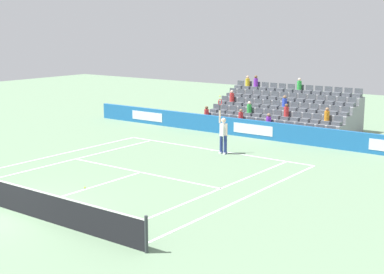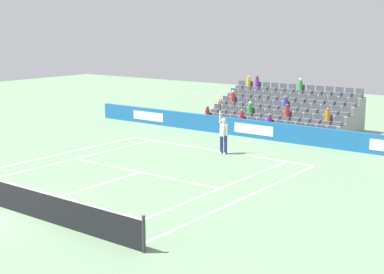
# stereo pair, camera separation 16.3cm
# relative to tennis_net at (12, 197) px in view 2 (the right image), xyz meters

# --- Properties ---
(ground_plane) EXTENTS (80.00, 80.00, 0.00)m
(ground_plane) POSITION_rel_tennis_net_xyz_m (0.00, 0.00, -0.49)
(ground_plane) COLOR gray
(line_baseline) EXTENTS (10.97, 0.10, 0.01)m
(line_baseline) POSITION_rel_tennis_net_xyz_m (0.00, -11.89, -0.49)
(line_baseline) COLOR white
(line_baseline) RESTS_ON ground
(line_service) EXTENTS (8.23, 0.10, 0.01)m
(line_service) POSITION_rel_tennis_net_xyz_m (0.00, -6.40, -0.49)
(line_service) COLOR white
(line_service) RESTS_ON ground
(line_centre_service) EXTENTS (0.10, 6.40, 0.01)m
(line_centre_service) POSITION_rel_tennis_net_xyz_m (0.00, -3.20, -0.49)
(line_centre_service) COLOR white
(line_centre_service) RESTS_ON ground
(line_singles_sideline_left) EXTENTS (0.10, 11.89, 0.01)m
(line_singles_sideline_left) POSITION_rel_tennis_net_xyz_m (4.12, -5.95, -0.49)
(line_singles_sideline_left) COLOR white
(line_singles_sideline_left) RESTS_ON ground
(line_singles_sideline_right) EXTENTS (0.10, 11.89, 0.01)m
(line_singles_sideline_right) POSITION_rel_tennis_net_xyz_m (-4.12, -5.95, -0.49)
(line_singles_sideline_right) COLOR white
(line_singles_sideline_right) RESTS_ON ground
(line_doubles_sideline_left) EXTENTS (0.10, 11.89, 0.01)m
(line_doubles_sideline_left) POSITION_rel_tennis_net_xyz_m (5.49, -5.95, -0.49)
(line_doubles_sideline_left) COLOR white
(line_doubles_sideline_left) RESTS_ON ground
(line_doubles_sideline_right) EXTENTS (0.10, 11.89, 0.01)m
(line_doubles_sideline_right) POSITION_rel_tennis_net_xyz_m (-5.49, -5.95, -0.49)
(line_doubles_sideline_right) COLOR white
(line_doubles_sideline_right) RESTS_ON ground
(line_centre_mark) EXTENTS (0.10, 0.20, 0.01)m
(line_centre_mark) POSITION_rel_tennis_net_xyz_m (0.00, -11.79, -0.49)
(line_centre_mark) COLOR white
(line_centre_mark) RESTS_ON ground
(sponsor_barrier) EXTENTS (23.48, 0.22, 0.99)m
(sponsor_barrier) POSITION_rel_tennis_net_xyz_m (0.00, -15.86, 0.00)
(sponsor_barrier) COLOR #1E66AD
(sponsor_barrier) RESTS_ON ground
(tennis_net) EXTENTS (11.97, 0.10, 1.07)m
(tennis_net) POSITION_rel_tennis_net_xyz_m (0.00, 0.00, 0.00)
(tennis_net) COLOR #33383D
(tennis_net) RESTS_ON ground
(tennis_player) EXTENTS (0.53, 0.36, 2.85)m
(tennis_player) POSITION_rel_tennis_net_xyz_m (-0.84, -11.50, 0.50)
(tennis_player) COLOR navy
(tennis_player) RESTS_ON ground
(stadium_stand) EXTENTS (8.68, 4.75, 3.02)m
(stadium_stand) POSITION_rel_tennis_net_xyz_m (0.01, -19.43, 0.32)
(stadium_stand) COLOR gray
(stadium_stand) RESTS_ON ground
(loose_tennis_ball) EXTENTS (0.07, 0.07, 0.07)m
(loose_tennis_ball) POSITION_rel_tennis_net_xyz_m (0.11, -3.29, -0.46)
(loose_tennis_ball) COLOR #D1E533
(loose_tennis_ball) RESTS_ON ground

